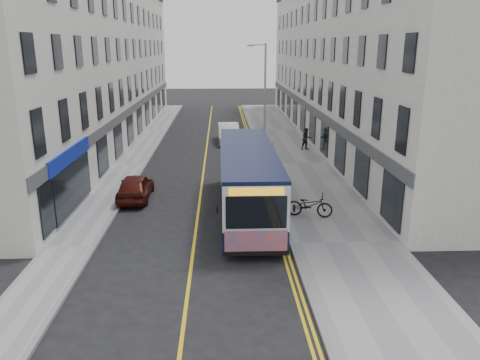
{
  "coord_description": "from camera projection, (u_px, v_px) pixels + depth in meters",
  "views": [
    {
      "loc": [
        1.16,
        -18.74,
        7.92
      ],
      "look_at": [
        2.06,
        2.98,
        1.6
      ],
      "focal_mm": 35.0,
      "sensor_mm": 36.0,
      "label": 1
    }
  ],
  "objects": [
    {
      "name": "pavement_west",
      "position": [
        130.0,
        166.0,
        31.44
      ],
      "size": [
        2.0,
        64.0,
        0.12
      ],
      "primitive_type": "cube",
      "color": "gray",
      "rests_on": "ground"
    },
    {
      "name": "city_bus",
      "position": [
        248.0,
        179.0,
        22.35
      ],
      "size": [
        2.57,
        10.99,
        3.19
      ],
      "color": "black",
      "rests_on": "ground"
    },
    {
      "name": "kerb_east",
      "position": [
        263.0,
        164.0,
        31.8
      ],
      "size": [
        0.18,
        64.0,
        0.13
      ],
      "primitive_type": "cube",
      "color": "slate",
      "rests_on": "ground"
    },
    {
      "name": "pedestrian_near",
      "position": [
        271.0,
        155.0,
        30.5
      ],
      "size": [
        0.73,
        0.62,
        1.71
      ],
      "primitive_type": "imported",
      "rotation": [
        0.0,
        0.0,
        0.4
      ],
      "color": "olive",
      "rests_on": "pavement_east"
    },
    {
      "name": "car_white",
      "position": [
        229.0,
        133.0,
        39.08
      ],
      "size": [
        1.87,
        4.86,
        1.58
      ],
      "primitive_type": "imported",
      "rotation": [
        0.0,
        0.0,
        0.04
      ],
      "color": "white",
      "rests_on": "ground"
    },
    {
      "name": "road_centre_line",
      "position": [
        204.0,
        166.0,
        31.66
      ],
      "size": [
        0.12,
        64.0,
        0.01
      ],
      "primitive_type": "cube",
      "color": "gold",
      "rests_on": "ground"
    },
    {
      "name": "terrace_east",
      "position": [
        344.0,
        62.0,
        38.94
      ],
      "size": [
        6.0,
        46.0,
        13.0
      ],
      "primitive_type": "cube",
      "color": "silver",
      "rests_on": "ground"
    },
    {
      "name": "road_dbl_yellow_inner",
      "position": [
        256.0,
        165.0,
        31.8
      ],
      "size": [
        0.1,
        64.0,
        0.01
      ],
      "primitive_type": "cube",
      "color": "gold",
      "rests_on": "ground"
    },
    {
      "name": "bicycle",
      "position": [
        310.0,
        205.0,
        21.89
      ],
      "size": [
        2.27,
        1.26,
        1.13
      ],
      "primitive_type": "imported",
      "rotation": [
        0.0,
        0.0,
        1.32
      ],
      "color": "black",
      "rests_on": "pavement_east"
    },
    {
      "name": "road_dbl_yellow_outer",
      "position": [
        259.0,
        165.0,
        31.81
      ],
      "size": [
        0.1,
        64.0,
        0.01
      ],
      "primitive_type": "cube",
      "color": "gold",
      "rests_on": "ground"
    },
    {
      "name": "streetlamp",
      "position": [
        264.0,
        97.0,
        32.52
      ],
      "size": [
        1.32,
        0.18,
        8.0
      ],
      "color": "#9CA0A5",
      "rests_on": "ground"
    },
    {
      "name": "ground",
      "position": [
        195.0,
        235.0,
        20.14
      ],
      "size": [
        140.0,
        140.0,
        0.0
      ],
      "primitive_type": "plane",
      "color": "black",
      "rests_on": "ground"
    },
    {
      "name": "kerb_west",
      "position": [
        145.0,
        166.0,
        31.48
      ],
      "size": [
        0.18,
        64.0,
        0.13
      ],
      "primitive_type": "cube",
      "color": "slate",
      "rests_on": "ground"
    },
    {
      "name": "terrace_west",
      "position": [
        96.0,
        62.0,
        38.12
      ],
      "size": [
        6.0,
        46.0,
        13.0
      ],
      "primitive_type": "cube",
      "color": "beige",
      "rests_on": "ground"
    },
    {
      "name": "pedestrian_far",
      "position": [
        306.0,
        139.0,
        35.8
      ],
      "size": [
        0.96,
        0.84,
        1.68
      ],
      "primitive_type": "imported",
      "rotation": [
        0.0,
        0.0,
        0.28
      ],
      "color": "black",
      "rests_on": "pavement_east"
    },
    {
      "name": "car_maroon",
      "position": [
        135.0,
        187.0,
        24.73
      ],
      "size": [
        1.64,
        4.0,
        1.36
      ],
      "primitive_type": "imported",
      "rotation": [
        0.0,
        0.0,
        3.15
      ],
      "color": "#44110B",
      "rests_on": "ground"
    },
    {
      "name": "pavement_east",
      "position": [
        296.0,
        164.0,
        31.89
      ],
      "size": [
        4.5,
        64.0,
        0.12
      ],
      "primitive_type": "cube",
      "color": "gray",
      "rests_on": "ground"
    }
  ]
}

